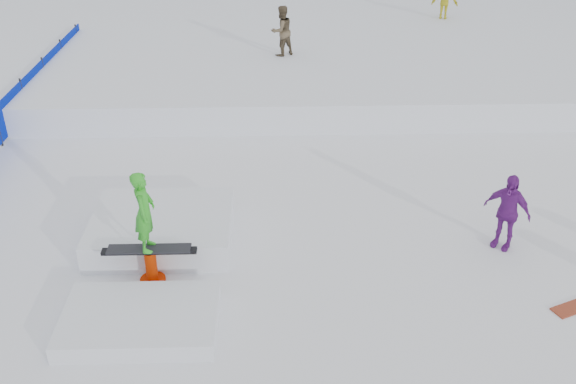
{
  "coord_description": "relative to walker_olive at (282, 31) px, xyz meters",
  "views": [
    {
      "loc": [
        0.19,
        -8.18,
        6.73
      ],
      "look_at": [
        0.5,
        2.0,
        1.1
      ],
      "focal_mm": 40.0,
      "sensor_mm": 36.0,
      "label": 1
    }
  ],
  "objects": [
    {
      "name": "ground",
      "position": [
        -0.59,
        -11.39,
        -1.56
      ],
      "size": [
        120.0,
        120.0,
        0.0
      ],
      "primitive_type": "plane",
      "color": "white"
    },
    {
      "name": "snow_midrise",
      "position": [
        -0.59,
        4.61,
        -1.16
      ],
      "size": [
        50.0,
        18.0,
        0.8
      ],
      "primitive_type": "cube",
      "color": "white",
      "rests_on": "ground"
    },
    {
      "name": "walker_olive",
      "position": [
        0.0,
        0.0,
        0.0
      ],
      "size": [
        0.93,
        0.89,
        1.52
      ],
      "primitive_type": "imported",
      "rotation": [
        0.0,
        0.0,
        3.72
      ],
      "color": "brown",
      "rests_on": "snow_midrise"
    },
    {
      "name": "spectator_purple",
      "position": [
        3.91,
        -9.61,
        -0.81
      ],
      "size": [
        0.9,
        0.85,
        1.5
      ],
      "primitive_type": "imported",
      "rotation": [
        0.0,
        0.0,
        -0.71
      ],
      "color": "#73218A",
      "rests_on": "ground"
    },
    {
      "name": "jib_rail_feature",
      "position": [
        -2.47,
        -9.95,
        -1.26
      ],
      "size": [
        2.6,
        4.4,
        2.11
      ],
      "color": "white",
      "rests_on": "ground"
    }
  ]
}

